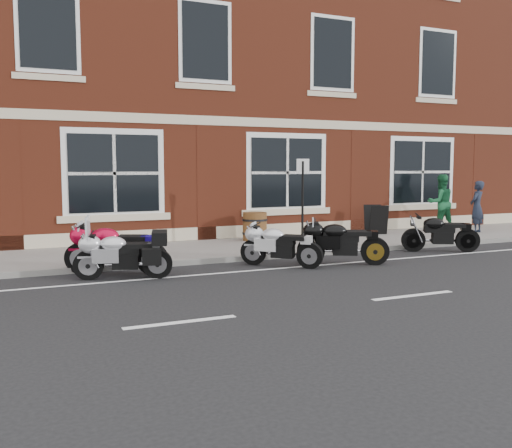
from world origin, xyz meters
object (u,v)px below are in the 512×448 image
at_px(parking_sign, 303,196).
at_px(a_board_sign, 376,219).
at_px(moto_naked_black, 439,232).
at_px(moto_sport_red, 114,247).
at_px(moto_touring_silver, 120,253).
at_px(pedestrian_right, 441,203).
at_px(barrel_planter, 255,226).
at_px(pedestrian_left, 477,207).
at_px(moto_sport_black, 341,241).
at_px(moto_sport_silver, 280,244).

bearing_deg(parking_sign, a_board_sign, 46.60).
xyz_separation_m(moto_naked_black, parking_sign, (-3.08, 1.51, 0.90)).
distance_m(moto_sport_red, moto_naked_black, 8.01).
relative_size(moto_touring_silver, pedestrian_right, 1.02).
bearing_deg(moto_sport_red, pedestrian_right, -49.78).
distance_m(moto_naked_black, barrel_planter, 4.83).
height_order(moto_naked_black, pedestrian_right, pedestrian_right).
distance_m(moto_sport_red, pedestrian_right, 10.98).
xyz_separation_m(pedestrian_left, parking_sign, (-6.38, -0.52, 0.49)).
bearing_deg(moto_touring_silver, moto_sport_red, 16.71).
relative_size(moto_sport_red, moto_naked_black, 1.08).
relative_size(moto_sport_red, pedestrian_right, 1.08).
height_order(a_board_sign, parking_sign, parking_sign).
bearing_deg(barrel_planter, a_board_sign, -2.50).
bearing_deg(moto_naked_black, a_board_sign, 23.24).
distance_m(moto_sport_black, moto_sport_silver, 1.37).
height_order(moto_touring_silver, barrel_planter, moto_touring_silver).
relative_size(moto_touring_silver, a_board_sign, 2.04).
distance_m(moto_naked_black, a_board_sign, 2.96).
height_order(moto_sport_silver, pedestrian_left, pedestrian_left).
distance_m(moto_sport_black, barrel_planter, 3.74).
xyz_separation_m(moto_sport_red, pedestrian_right, (10.66, 2.57, 0.47)).
bearing_deg(a_board_sign, parking_sign, -135.61).
bearing_deg(pedestrian_right, moto_sport_silver, 35.60).
bearing_deg(moto_sport_black, pedestrian_left, -40.06).
height_order(pedestrian_right, a_board_sign, pedestrian_right).
xyz_separation_m(moto_sport_silver, pedestrian_right, (7.27, 3.18, 0.53)).
bearing_deg(moto_touring_silver, parking_sign, -53.31).
xyz_separation_m(pedestrian_left, barrel_planter, (-6.99, 1.09, -0.41)).
distance_m(moto_touring_silver, moto_sport_silver, 3.39).
distance_m(pedestrian_right, barrel_planter, 6.36).
xyz_separation_m(pedestrian_right, parking_sign, (-5.73, -1.39, 0.39)).
height_order(moto_sport_silver, a_board_sign, a_board_sign).
xyz_separation_m(moto_sport_black, a_board_sign, (3.51, 3.54, 0.04)).
relative_size(moto_naked_black, barrel_planter, 2.29).
distance_m(moto_sport_silver, pedestrian_right, 7.95).
bearing_deg(pedestrian_left, parking_sign, -19.37).
height_order(moto_touring_silver, pedestrian_right, pedestrian_right).
relative_size(moto_sport_silver, moto_naked_black, 0.80).
bearing_deg(moto_sport_silver, parking_sign, 5.41).
bearing_deg(moto_touring_silver, barrel_planter, -35.05).
relative_size(moto_sport_red, barrel_planter, 2.48).
relative_size(pedestrian_left, a_board_sign, 1.80).
relative_size(moto_naked_black, pedestrian_left, 1.11).
distance_m(moto_sport_red, moto_sport_silver, 3.45).
relative_size(pedestrian_right, parking_sign, 0.80).
relative_size(pedestrian_left, parking_sign, 0.72).
bearing_deg(moto_touring_silver, moto_naked_black, -71.21).
xyz_separation_m(moto_sport_black, moto_sport_silver, (-1.34, 0.32, -0.04)).
bearing_deg(barrel_planter, moto_sport_black, -83.73).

